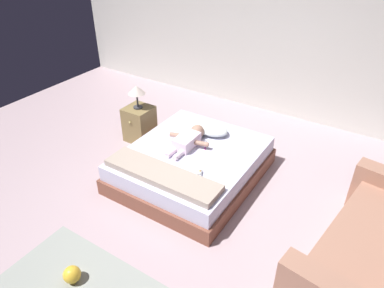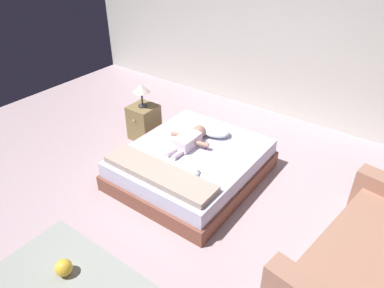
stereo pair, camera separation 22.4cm
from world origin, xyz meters
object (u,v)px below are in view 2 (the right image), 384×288
(bed, at_px, (192,164))
(nightstand, at_px, (144,122))
(baby, at_px, (190,139))
(baby_bottle, at_px, (197,173))
(pillow, at_px, (212,129))
(toothbrush, at_px, (206,146))
(lamp, at_px, (141,89))
(toy_ball, at_px, (64,268))

(bed, xyz_separation_m, nightstand, (-1.11, 0.35, 0.07))
(baby, height_order, baby_bottle, baby)
(baby, relative_size, nightstand, 1.32)
(pillow, distance_m, toothbrush, 0.32)
(bed, relative_size, baby_bottle, 17.95)
(pillow, relative_size, lamp, 1.44)
(baby, bearing_deg, pillow, 77.33)
(baby, distance_m, nightstand, 1.05)
(pillow, relative_size, baby_bottle, 4.89)
(pillow, bearing_deg, bed, -86.60)
(toy_ball, bearing_deg, bed, 87.55)
(nightstand, bearing_deg, toy_ball, -64.72)
(lamp, height_order, baby_bottle, lamp)
(baby, bearing_deg, baby_bottle, -46.10)
(bed, relative_size, pillow, 3.67)
(baby, xyz_separation_m, toothbrush, (0.19, 0.07, -0.06))
(pillow, relative_size, toothbrush, 3.04)
(baby, height_order, nightstand, baby)
(lamp, bearing_deg, pillow, 6.87)
(pillow, relative_size, nightstand, 0.93)
(toy_ball, bearing_deg, lamp, 115.27)
(baby, relative_size, toy_ball, 4.28)
(pillow, xyz_separation_m, baby, (-0.08, -0.37, 0.01))
(bed, distance_m, pillow, 0.55)
(pillow, xyz_separation_m, baby_bottle, (0.34, -0.82, -0.04))
(nightstand, relative_size, lamp, 1.54)
(lamp, xyz_separation_m, baby_bottle, (1.43, -0.69, -0.35))
(baby, bearing_deg, bed, -44.09)
(bed, bearing_deg, baby_bottle, -46.78)
(bed, relative_size, lamp, 5.29)
(nightstand, height_order, baby_bottle, nightstand)
(toothbrush, relative_size, lamp, 0.47)
(lamp, bearing_deg, bed, -17.55)
(bed, bearing_deg, toothbrush, 68.01)
(pillow, height_order, toothbrush, pillow)
(nightstand, bearing_deg, toothbrush, -8.06)
(lamp, bearing_deg, toothbrush, -8.06)
(baby, xyz_separation_m, baby_bottle, (0.43, -0.44, -0.05))
(pillow, height_order, toy_ball, pillow)
(baby, distance_m, toothbrush, 0.21)
(pillow, relative_size, baby, 0.71)
(bed, distance_m, baby, 0.31)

